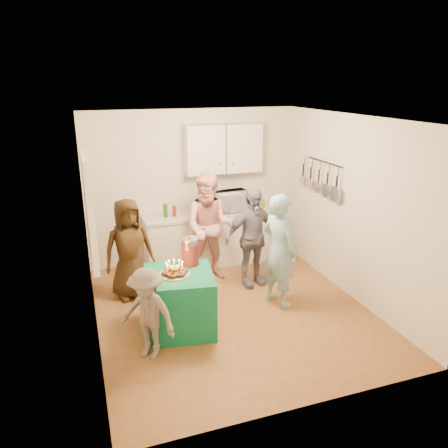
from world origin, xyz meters
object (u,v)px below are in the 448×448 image
object	(u,v)px
microwave	(232,201)
woman_back_center	(210,227)
woman_back_right	(252,238)
counter	(210,239)
punch_jar	(190,252)
party_table	(179,301)
child_near_left	(147,314)
woman_back_left	(129,249)
man_birthday	(279,251)

from	to	relation	value
microwave	woman_back_center	size ratio (longest dim) A/B	0.35
woman_back_right	microwave	bearing A→B (deg)	77.99
counter	microwave	world-z (taller)	microwave
counter	woman_back_right	distance (m)	1.14
counter	punch_jar	xyz separation A→B (m)	(-0.77, -1.67, 0.50)
woman_back_right	woman_back_center	bearing A→B (deg)	131.29
counter	party_table	distance (m)	2.15
microwave	child_near_left	size ratio (longest dim) A/B	0.54
party_table	woman_back_center	bearing A→B (deg)	58.14
child_near_left	microwave	bearing A→B (deg)	96.34
microwave	woman_back_left	distance (m)	2.06
microwave	punch_jar	world-z (taller)	microwave
microwave	man_birthday	xyz separation A→B (m)	(0.08, -1.72, -0.27)
counter	child_near_left	world-z (taller)	child_near_left
child_near_left	punch_jar	bearing A→B (deg)	90.11
party_table	punch_jar	size ratio (longest dim) A/B	2.50
party_table	woman_back_left	xyz separation A→B (m)	(-0.47, 1.09, 0.36)
man_birthday	woman_back_right	bearing A→B (deg)	-11.16
microwave	man_birthday	bearing A→B (deg)	-94.40
woman_back_left	woman_back_center	size ratio (longest dim) A/B	0.87
man_birthday	woman_back_center	xyz separation A→B (m)	(-0.65, 1.12, 0.05)
woman_back_left	child_near_left	size ratio (longest dim) A/B	1.35
punch_jar	woman_back_left	bearing A→B (deg)	128.84
punch_jar	party_table	bearing A→B (deg)	-132.72
microwave	child_near_left	bearing A→B (deg)	-135.01
microwave	punch_jar	bearing A→B (deg)	-131.97
punch_jar	woman_back_right	xyz separation A→B (m)	(1.12, 0.65, -0.16)
microwave	man_birthday	size ratio (longest dim) A/B	0.37
microwave	party_table	bearing A→B (deg)	-133.03
counter	woman_back_center	bearing A→B (deg)	-106.07
counter	man_birthday	size ratio (longest dim) A/B	1.36
woman_back_left	woman_back_center	bearing A→B (deg)	0.66
man_birthday	woman_back_right	xyz separation A→B (m)	(-0.12, 0.69, -0.04)
party_table	woman_back_right	bearing A→B (deg)	33.33
counter	child_near_left	distance (m)	2.80
punch_jar	woman_back_center	xyz separation A→B (m)	(0.60, 1.08, -0.08)
man_birthday	child_near_left	distance (m)	2.07
woman_back_left	man_birthday	bearing A→B (deg)	-34.18
counter	punch_jar	bearing A→B (deg)	-114.69
child_near_left	party_table	bearing A→B (deg)	89.34
man_birthday	child_near_left	bearing A→B (deg)	87.77
woman_back_right	party_table	bearing A→B (deg)	-156.15
punch_jar	man_birthday	xyz separation A→B (m)	(1.25, -0.05, -0.12)
party_table	woman_back_center	distance (m)	1.62
woman_back_right	woman_back_left	bearing A→B (deg)	163.94
woman_back_left	punch_jar	bearing A→B (deg)	-60.31
counter	woman_back_right	bearing A→B (deg)	-70.78
man_birthday	woman_back_center	world-z (taller)	woman_back_center
man_birthday	woman_back_left	distance (m)	2.13
man_birthday	counter	bearing A→B (deg)	-5.54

